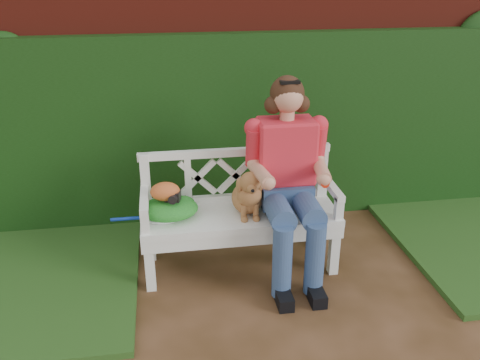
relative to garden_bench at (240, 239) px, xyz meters
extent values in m
plane|color=#38240F|center=(0.29, -0.82, -0.24)|extent=(60.00, 60.00, 0.00)
cube|color=maroon|center=(0.29, 1.08, 0.86)|extent=(10.00, 0.30, 2.20)
cube|color=#163D12|center=(0.29, 0.86, 0.61)|extent=(10.00, 0.18, 1.70)
cube|color=black|center=(-0.50, -0.02, 0.42)|extent=(0.13, 0.11, 0.07)
ellipsoid|color=#C15826|center=(-0.56, 0.00, 0.46)|extent=(0.26, 0.23, 0.14)
camera|label=1|loc=(-0.53, -3.41, 2.03)|focal=38.00mm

